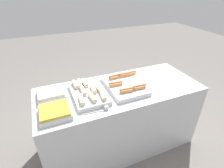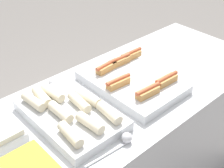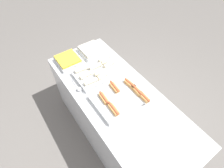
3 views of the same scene
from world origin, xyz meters
name	(u,v)px [view 3 (image 3 of 3)]	position (x,y,z in m)	size (l,w,h in m)	color
ground_plane	(116,132)	(0.00, 0.00, 0.00)	(12.00, 12.00, 0.00)	slate
counter	(117,117)	(0.00, 0.00, 0.43)	(1.81, 0.74, 0.85)	silver
tray_hotdogs	(121,97)	(0.05, 0.00, 0.88)	(0.41, 0.53, 0.10)	silver
tray_wraps	(98,72)	(-0.36, 0.00, 0.89)	(0.33, 0.50, 0.10)	silver
tray_side_front	(68,60)	(-0.71, -0.19, 0.89)	(0.27, 0.25, 0.07)	silver
tray_side_back	(91,51)	(-0.71, 0.12, 0.89)	(0.27, 0.25, 0.07)	silver
serving_spoon_near	(78,88)	(-0.29, -0.28, 0.87)	(0.25, 0.05, 0.05)	silver
serving_spoon_far	(123,66)	(-0.29, 0.28, 0.87)	(0.25, 0.05, 0.05)	silver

